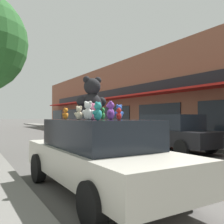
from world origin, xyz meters
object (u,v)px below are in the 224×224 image
(teddy_bear_pink, at_px, (94,112))
(teddy_bear_teal, at_px, (98,111))
(teddy_bear_white, at_px, (88,111))
(parked_car_far_center, at_px, (170,132))
(teddy_bear_orange, at_px, (66,114))
(teddy_bear_red, at_px, (119,114))
(teddy_bear_green, at_px, (102,114))
(teddy_bear_purple, at_px, (111,111))
(teddy_bear_blue, at_px, (119,112))
(plush_art_car, at_px, (98,154))
(teddy_bear_cream, at_px, (79,113))
(teddy_bear_giant, at_px, (92,99))

(teddy_bear_pink, distance_m, teddy_bear_teal, 0.79)
(teddy_bear_white, xyz_separation_m, parked_car_far_center, (5.91, 4.11, -0.81))
(teddy_bear_orange, relative_size, teddy_bear_red, 1.17)
(parked_car_far_center, bearing_deg, teddy_bear_orange, -153.69)
(teddy_bear_green, relative_size, parked_car_far_center, 0.06)
(teddy_bear_red, relative_size, parked_car_far_center, 0.05)
(teddy_bear_purple, relative_size, parked_car_far_center, 0.08)
(teddy_bear_pink, distance_m, teddy_bear_blue, 0.65)
(teddy_bear_purple, distance_m, teddy_bear_blue, 0.41)
(plush_art_car, height_order, teddy_bear_teal, teddy_bear_teal)
(teddy_bear_pink, bearing_deg, teddy_bear_red, 91.92)
(teddy_bear_teal, height_order, teddy_bear_cream, teddy_bear_teal)
(teddy_bear_pink, bearing_deg, teddy_bear_white, 19.10)
(teddy_bear_blue, relative_size, teddy_bear_white, 0.91)
(teddy_bear_purple, distance_m, teddy_bear_orange, 1.26)
(teddy_bear_green, relative_size, teddy_bear_blue, 0.82)
(teddy_bear_blue, distance_m, teddy_bear_white, 0.88)
(teddy_bear_blue, bearing_deg, teddy_bear_teal, 41.74)
(teddy_bear_white, bearing_deg, teddy_bear_teal, 134.63)
(teddy_bear_pink, bearing_deg, teddy_bear_cream, -29.10)
(teddy_bear_cream, bearing_deg, teddy_bear_purple, -160.09)
(teddy_bear_giant, height_order, teddy_bear_cream, teddy_bear_giant)
(teddy_bear_orange, xyz_separation_m, teddy_bear_white, (0.03, -1.17, 0.05))
(teddy_bear_orange, bearing_deg, teddy_bear_white, 59.70)
(teddy_bear_orange, relative_size, teddy_bear_white, 0.73)
(teddy_bear_blue, bearing_deg, teddy_bear_orange, -46.63)
(teddy_bear_blue, bearing_deg, teddy_bear_red, 58.15)
(plush_art_car, height_order, teddy_bear_giant, teddy_bear_giant)
(teddy_bear_teal, distance_m, teddy_bear_white, 0.58)
(teddy_bear_purple, bearing_deg, teddy_bear_orange, -121.36)
(teddy_bear_purple, relative_size, teddy_bear_red, 1.67)
(teddy_bear_purple, xyz_separation_m, teddy_bear_teal, (-0.59, -0.60, -0.03))
(teddy_bear_purple, distance_m, teddy_bear_pink, 0.34)
(teddy_bear_cream, relative_size, teddy_bear_red, 1.21)
(teddy_bear_teal, distance_m, teddy_bear_blue, 1.24)
(teddy_bear_red, bearing_deg, teddy_bear_green, -139.26)
(teddy_bear_white, bearing_deg, parked_car_far_center, -92.28)
(teddy_bear_pink, bearing_deg, teddy_bear_teal, 48.15)
(plush_art_car, relative_size, teddy_bear_cream, 16.86)
(teddy_bear_purple, xyz_separation_m, teddy_bear_orange, (-0.53, 1.14, -0.05))
(plush_art_car, relative_size, teddy_bear_green, 17.14)
(plush_art_car, xyz_separation_m, teddy_bear_red, (0.07, -0.69, 0.81))
(teddy_bear_teal, xyz_separation_m, teddy_bear_blue, (0.93, 0.83, 0.01))
(teddy_bear_blue, height_order, parked_car_far_center, teddy_bear_blue)
(teddy_bear_purple, xyz_separation_m, teddy_bear_blue, (0.34, 0.23, -0.02))
(teddy_bear_green, xyz_separation_m, teddy_bear_cream, (-0.75, -0.44, 0.00))
(teddy_bear_red, bearing_deg, teddy_bear_giant, -120.36)
(teddy_bear_cream, bearing_deg, teddy_bear_giant, -108.95)
(plush_art_car, relative_size, teddy_bear_purple, 12.23)
(parked_car_far_center, bearing_deg, teddy_bear_red, -140.53)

